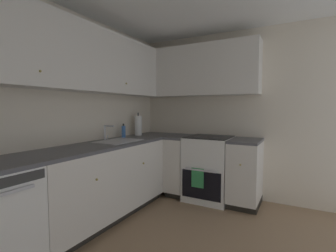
{
  "coord_description": "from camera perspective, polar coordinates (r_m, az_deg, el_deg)",
  "views": [
    {
      "loc": [
        -1.7,
        -0.81,
        1.32
      ],
      "look_at": [
        1.03,
        0.68,
        1.09
      ],
      "focal_mm": 26.0,
      "sensor_mm": 36.0,
      "label": 1
    }
  ],
  "objects": [
    {
      "name": "wall_back",
      "position": [
        2.91,
        -25.67,
        1.78
      ],
      "size": [
        3.95,
        0.05,
        2.44
      ],
      "primitive_type": "cube",
      "color": "beige",
      "rests_on": "ground_plane"
    },
    {
      "name": "wall_right",
      "position": [
        3.74,
        16.15,
        2.45
      ],
      "size": [
        0.05,
        3.16,
        2.44
      ],
      "primitive_type": "cube",
      "color": "beige",
      "rests_on": "ground_plane"
    },
    {
      "name": "lower_cabinets_back",
      "position": [
        3.06,
        -15.11,
        -12.69
      ],
      "size": [
        1.83,
        0.62,
        0.87
      ],
      "color": "silver",
      "rests_on": "ground_plane"
    },
    {
      "name": "countertop_back",
      "position": [
        2.96,
        -15.27,
        -4.39
      ],
      "size": [
        3.03,
        0.6,
        0.03
      ],
      "primitive_type": "cube",
      "color": "#4C4C51",
      "rests_on": "lower_cabinets_back"
    },
    {
      "name": "lower_cabinets_right",
      "position": [
        3.59,
        11.19,
        -10.11
      ],
      "size": [
        0.62,
        1.3,
        0.87
      ],
      "color": "silver",
      "rests_on": "ground_plane"
    },
    {
      "name": "countertop_right",
      "position": [
        3.51,
        11.28,
        -3.02
      ],
      "size": [
        0.6,
        1.3,
        0.03
      ],
      "color": "#4C4C51",
      "rests_on": "lower_cabinets_right"
    },
    {
      "name": "oven_range",
      "position": [
        3.63,
        9.62,
        -9.58
      ],
      "size": [
        0.68,
        0.62,
        1.05
      ],
      "color": "white",
      "rests_on": "ground_plane"
    },
    {
      "name": "upper_cabinets_back",
      "position": [
        2.97,
        -19.87,
        14.79
      ],
      "size": [
        2.71,
        0.34,
        0.74
      ],
      "color": "silver"
    },
    {
      "name": "upper_cabinets_right",
      "position": [
        3.78,
        6.53,
        12.66
      ],
      "size": [
        0.32,
        1.85,
        0.74
      ],
      "color": "silver"
    },
    {
      "name": "sink",
      "position": [
        3.14,
        -11.49,
        -4.26
      ],
      "size": [
        0.56,
        0.4,
        0.1
      ],
      "color": "#B7B7BC",
      "rests_on": "countertop_back"
    },
    {
      "name": "faucet",
      "position": [
        3.26,
        -14.25,
        -1.17
      ],
      "size": [
        0.07,
        0.16,
        0.2
      ],
      "color": "silver",
      "rests_on": "countertop_back"
    },
    {
      "name": "soap_bottle",
      "position": [
        3.53,
        -10.38,
        -1.25
      ],
      "size": [
        0.06,
        0.06,
        0.2
      ],
      "color": "#3F72BF",
      "rests_on": "countertop_back"
    },
    {
      "name": "paper_towel_roll",
      "position": [
        3.78,
        -6.99,
        0.1
      ],
      "size": [
        0.11,
        0.11,
        0.36
      ],
      "color": "white",
      "rests_on": "countertop_back"
    }
  ]
}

